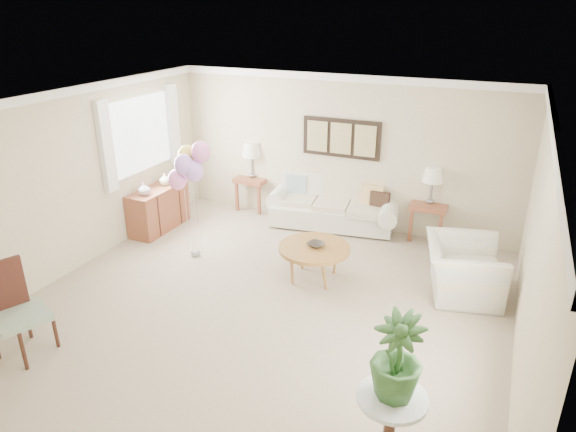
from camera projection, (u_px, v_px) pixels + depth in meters
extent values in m
plane|color=tan|center=(264.00, 306.00, 6.68)|extent=(6.00, 6.00, 0.00)
cube|color=beige|center=(341.00, 152.00, 8.71)|extent=(6.00, 0.04, 2.60)
cube|color=beige|center=(73.00, 359.00, 3.65)|extent=(6.00, 0.04, 2.60)
cube|color=beige|center=(74.00, 181.00, 7.31)|extent=(0.04, 6.00, 2.60)
cube|color=beige|center=(534.00, 260.00, 5.05)|extent=(0.04, 6.00, 2.60)
cube|color=white|center=(260.00, 106.00, 5.68)|extent=(6.00, 6.00, 0.02)
cube|color=white|center=(344.00, 78.00, 8.21)|extent=(6.00, 0.06, 0.12)
cube|color=white|center=(61.00, 93.00, 6.82)|extent=(0.06, 6.00, 0.12)
cube|color=white|center=(556.00, 136.00, 4.59)|extent=(0.06, 6.00, 0.12)
cube|color=white|center=(141.00, 134.00, 8.43)|extent=(0.04, 1.40, 1.20)
cube|color=white|center=(106.00, 147.00, 7.70)|extent=(0.10, 0.22, 1.40)
cube|color=white|center=(173.00, 124.00, 9.13)|extent=(0.10, 0.22, 1.40)
cube|color=black|center=(341.00, 138.00, 8.59)|extent=(1.35, 0.04, 0.65)
cube|color=#8C8C59|center=(317.00, 136.00, 8.73)|extent=(0.36, 0.02, 0.52)
cube|color=#8C8C59|center=(341.00, 139.00, 8.57)|extent=(0.36, 0.02, 0.52)
cube|color=#8C8C59|center=(365.00, 141.00, 8.41)|extent=(0.36, 0.02, 0.52)
cube|color=beige|center=(332.00, 214.00, 9.01)|extent=(2.21, 1.16, 0.34)
cube|color=beige|center=(339.00, 188.00, 9.13)|extent=(2.11, 0.52, 0.53)
cylinder|color=beige|center=(281.00, 195.00, 9.30)|extent=(0.43, 0.90, 0.31)
cylinder|color=beige|center=(390.00, 212.00, 8.55)|extent=(0.43, 0.90, 0.31)
cube|color=#BDB096|center=(300.00, 199.00, 9.11)|extent=(0.67, 0.77, 0.11)
cube|color=#BDB096|center=(332.00, 204.00, 8.89)|extent=(0.67, 0.77, 0.11)
cube|color=#BDB096|center=(366.00, 209.00, 8.66)|extent=(0.67, 0.77, 0.11)
cube|color=#97B4C1|center=(296.00, 184.00, 9.22)|extent=(0.36, 0.11, 0.36)
cube|color=#E1B871|center=(373.00, 195.00, 8.69)|extent=(0.36, 0.11, 0.36)
cube|color=#332217|center=(380.00, 201.00, 8.60)|extent=(0.32, 0.10, 0.32)
cube|color=beige|center=(332.00, 224.00, 9.08)|extent=(1.91, 0.76, 0.04)
cube|color=brown|center=(253.00, 179.00, 9.61)|extent=(0.58, 0.53, 0.08)
cube|color=brown|center=(237.00, 197.00, 9.65)|extent=(0.05, 0.05, 0.55)
cube|color=brown|center=(259.00, 200.00, 9.47)|extent=(0.05, 0.05, 0.55)
cube|color=brown|center=(248.00, 190.00, 10.00)|extent=(0.05, 0.05, 0.55)
cube|color=brown|center=(269.00, 193.00, 9.83)|extent=(0.05, 0.05, 0.55)
cube|color=brown|center=(430.00, 205.00, 8.36)|extent=(0.59, 0.53, 0.09)
cube|color=brown|center=(411.00, 226.00, 8.39)|extent=(0.05, 0.05, 0.55)
cube|color=brown|center=(440.00, 230.00, 8.21)|extent=(0.05, 0.05, 0.55)
cube|color=brown|center=(416.00, 216.00, 8.75)|extent=(0.05, 0.05, 0.55)
cube|color=brown|center=(444.00, 221.00, 8.57)|extent=(0.05, 0.05, 0.55)
cylinder|color=gray|center=(253.00, 175.00, 9.59)|extent=(0.15, 0.15, 0.07)
cylinder|color=gray|center=(252.00, 165.00, 9.51)|extent=(0.04, 0.04, 0.33)
cone|color=silver|center=(252.00, 149.00, 9.40)|extent=(0.37, 0.37, 0.26)
cylinder|color=gray|center=(430.00, 201.00, 8.33)|extent=(0.14, 0.14, 0.06)
cylinder|color=gray|center=(431.00, 191.00, 8.26)|extent=(0.04, 0.04, 0.30)
cone|color=silver|center=(433.00, 174.00, 8.16)|extent=(0.34, 0.34, 0.24)
cylinder|color=#A27A37|center=(314.00, 248.00, 7.15)|extent=(1.01, 1.01, 0.06)
cylinder|color=#A27A37|center=(335.00, 260.00, 7.36)|extent=(0.04, 0.04, 0.45)
cylinder|color=#A27A37|center=(305.00, 254.00, 7.54)|extent=(0.04, 0.04, 0.45)
cylinder|color=#A27A37|center=(292.00, 268.00, 7.14)|extent=(0.04, 0.04, 0.45)
cylinder|color=#A27A37|center=(324.00, 275.00, 6.96)|extent=(0.04, 0.04, 0.45)
imported|color=#312B24|center=(316.00, 245.00, 7.13)|extent=(0.28, 0.28, 0.06)
imported|color=beige|center=(463.00, 269.00, 6.84)|extent=(1.19, 1.30, 0.72)
cylinder|color=silver|center=(392.00, 398.00, 4.23)|extent=(0.60, 0.60, 0.04)
cylinder|color=#3D1B14|center=(389.00, 428.00, 4.36)|extent=(0.10, 0.10, 0.60)
imported|color=#234720|center=(397.00, 357.00, 4.10)|extent=(0.57, 0.57, 0.77)
cube|color=gray|center=(21.00, 316.00, 5.60)|extent=(0.71, 0.71, 0.07)
cylinder|color=#3D1B14|center=(23.00, 352.00, 5.44)|extent=(0.04, 0.04, 0.44)
cylinder|color=#3D1B14|center=(28.00, 321.00, 5.96)|extent=(0.04, 0.04, 0.44)
cylinder|color=#3D1B14|center=(55.00, 330.00, 5.80)|extent=(0.04, 0.04, 0.44)
cube|color=#3D1B14|center=(0.00, 286.00, 5.56)|extent=(0.25, 0.49, 0.59)
cube|color=brown|center=(159.00, 208.00, 8.84)|extent=(0.45, 1.20, 0.74)
cube|color=#3D1B14|center=(148.00, 215.00, 8.58)|extent=(0.46, 0.02, 0.70)
cube|color=#3D1B14|center=(170.00, 203.00, 9.09)|extent=(0.46, 0.02, 0.70)
imported|color=#B6B8CB|center=(144.00, 189.00, 8.36)|extent=(0.26, 0.26, 0.21)
imported|color=beige|center=(165.00, 179.00, 8.82)|extent=(0.23, 0.23, 0.20)
cube|color=gray|center=(196.00, 253.00, 7.98)|extent=(0.10, 0.10, 0.08)
ellipsoid|color=#F782CE|center=(177.00, 180.00, 7.49)|extent=(0.27, 0.27, 0.32)
cylinder|color=silver|center=(187.00, 221.00, 7.76)|extent=(0.01, 0.01, 1.02)
ellipsoid|color=#C18AF1|center=(194.00, 171.00, 7.35)|extent=(0.27, 0.27, 0.32)
cylinder|color=silver|center=(195.00, 218.00, 7.69)|extent=(0.01, 0.01, 1.18)
ellipsoid|color=#FBED50|center=(187.00, 156.00, 7.47)|extent=(0.27, 0.27, 0.32)
cylinder|color=silver|center=(192.00, 210.00, 7.75)|extent=(0.01, 0.01, 1.35)
ellipsoid|color=#F782CE|center=(201.00, 152.00, 7.31)|extent=(0.27, 0.27, 0.32)
cylinder|color=silver|center=(198.00, 208.00, 7.67)|extent=(0.01, 0.01, 1.45)
ellipsoid|color=#C18AF1|center=(184.00, 165.00, 7.31)|extent=(0.27, 0.27, 0.32)
cylinder|color=silver|center=(190.00, 215.00, 7.67)|extent=(0.01, 0.01, 1.28)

